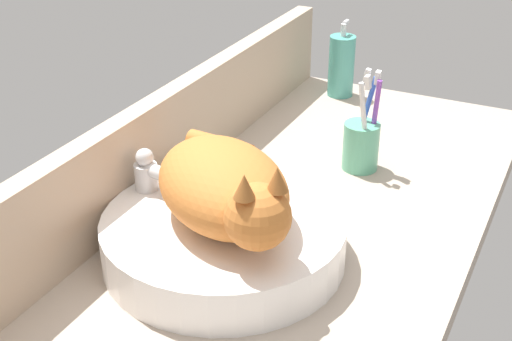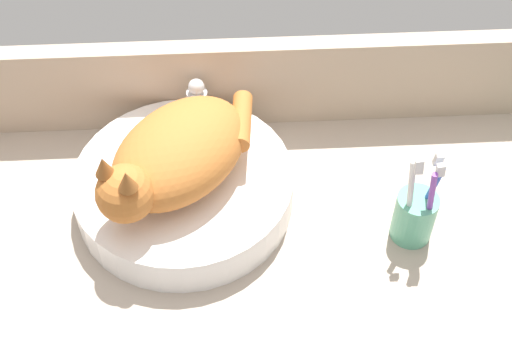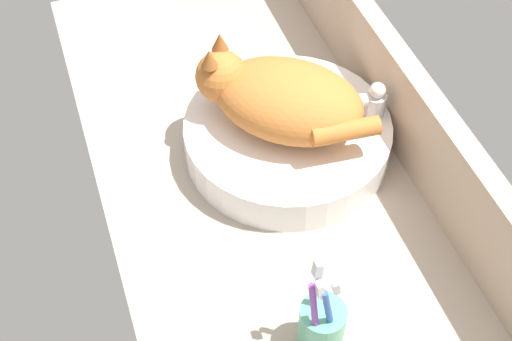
{
  "view_description": "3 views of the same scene",
  "coord_description": "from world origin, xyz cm",
  "views": [
    {
      "loc": [
        -85.83,
        -36.92,
        60.79
      ],
      "look_at": [
        -1.25,
        4.86,
        10.79
      ],
      "focal_mm": 50.0,
      "sensor_mm": 36.0,
      "label": 1
    },
    {
      "loc": [
        -1.95,
        -69.13,
        93.1
      ],
      "look_at": [
        1.96,
        4.37,
        8.89
      ],
      "focal_mm": 50.0,
      "sensor_mm": 36.0,
      "label": 2
    },
    {
      "loc": [
        68.11,
        -26.56,
        93.74
      ],
      "look_at": [
        1.77,
        -3.77,
        11.03
      ],
      "focal_mm": 50.0,
      "sensor_mm": 36.0,
      "label": 3
    }
  ],
  "objects": [
    {
      "name": "ground_plane",
      "position": [
        0.0,
        0.0,
        -2.0
      ],
      "size": [
        133.25,
        54.58,
        4.0
      ],
      "primitive_type": "cube",
      "color": "#B2A08E"
    },
    {
      "name": "backsplash_panel",
      "position": [
        0.0,
        25.49,
        8.48
      ],
      "size": [
        133.25,
        3.6,
        16.96
      ],
      "primitive_type": "cube",
      "color": "tan",
      "rests_on": "ground_plane"
    },
    {
      "name": "faucet",
      "position": [
        -7.44,
        19.57,
        7.3
      ],
      "size": [
        4.54,
        11.84,
        13.6
      ],
      "color": "silver",
      "rests_on": "ground_plane"
    },
    {
      "name": "sink_basin",
      "position": [
        -9.73,
        5.9,
        3.37
      ],
      "size": [
        35.64,
        35.64,
        6.73
      ],
      "primitive_type": "cylinder",
      "color": "white",
      "rests_on": "ground_plane"
    },
    {
      "name": "toothbrush_cup",
      "position": [
        26.44,
        -2.73,
        5.05
      ],
      "size": [
        6.52,
        6.52,
        18.69
      ],
      "color": "#5BB28E",
      "rests_on": "ground_plane"
    },
    {
      "name": "cat",
      "position": [
        -10.54,
        4.79,
        12.49
      ],
      "size": [
        29.02,
        30.11,
        14.0
      ],
      "color": "#CC7533",
      "rests_on": "sink_basin"
    }
  ]
}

